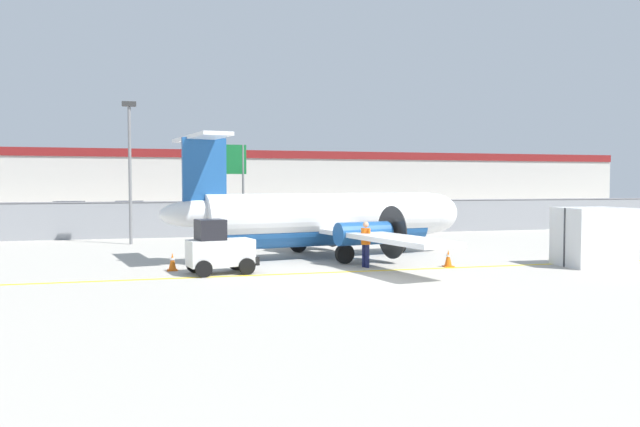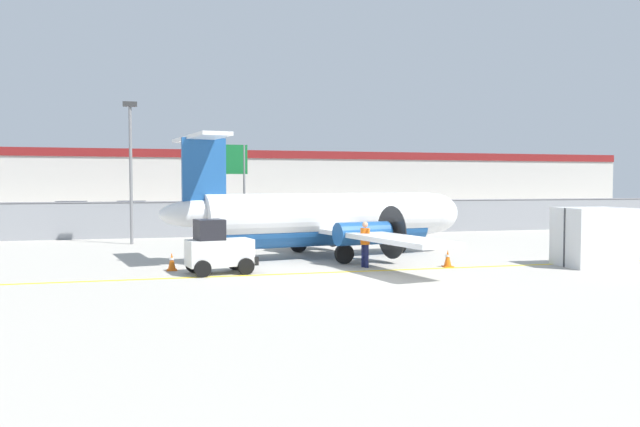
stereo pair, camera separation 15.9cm
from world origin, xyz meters
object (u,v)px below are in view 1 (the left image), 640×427
Objects in this scene: apron_light_pole at (130,160)px; parked_car_6 at (412,208)px; parked_car_1 at (128,210)px; parked_car_5 at (379,214)px; baggage_tug at (219,249)px; highway_sign at (217,167)px; ground_crew_worker at (366,242)px; traffic_cone_near_left at (448,259)px; traffic_cone_near_right at (239,250)px; parked_car_3 at (245,211)px; commuter_airplane at (331,219)px; parked_car_4 at (286,209)px; traffic_cone_far_left at (172,262)px; cargo_container at (593,237)px; parked_car_2 at (173,214)px; parked_car_0 at (71,211)px.

parked_car_6 is at bearing 38.72° from apron_light_pole.
parked_car_5 is at bearing 150.80° from parked_car_1.
baggage_tug is 0.45× the size of highway_sign.
ground_crew_worker reaches higher than traffic_cone_near_left.
ground_crew_worker reaches higher than traffic_cone_near_right.
ground_crew_worker is 2.66× the size of traffic_cone_near_left.
parked_car_3 is at bearing 69.70° from baggage_tug.
apron_light_pole is (-8.39, 8.01, 2.70)m from commuter_airplane.
traffic_cone_near_left is 33.12m from parked_car_4.
traffic_cone_far_left is (-6.94, 0.94, -0.64)m from ground_crew_worker.
parked_car_4 is at bearing 100.60° from cargo_container.
parked_car_5 is at bearing 46.75° from baggage_tug.
baggage_tug reaches higher than parked_car_1.
parked_car_6 is (21.33, 5.90, 0.00)m from parked_car_2.
traffic_cone_near_left is 10.09m from traffic_cone_far_left.
traffic_cone_near_left is 0.15× the size of parked_car_1.
traffic_cone_far_left is at bearing 172.71° from cargo_container.
commuter_airplane is 3.65× the size of parked_car_4.
commuter_airplane is 31.23m from parked_car_6.
parked_car_5 is (18.07, -10.87, 0.00)m from parked_car_1.
parked_car_5 reaches higher than traffic_cone_far_left.
parked_car_3 is 12.17m from highway_sign.
baggage_tug is at bearing -154.51° from commuter_airplane.
parked_car_6 is at bearing 45.91° from baggage_tug.
ground_crew_worker is 33.54m from parked_car_1.
parked_car_2 is 22.13m from parked_car_6.
apron_light_pole is (-1.77, 10.57, 3.99)m from traffic_cone_far_left.
parked_car_3 is at bearing 76.62° from traffic_cone_far_left.
traffic_cone_near_left is 27.04m from parked_car_2.
cargo_container reaches higher than parked_car_0.
parked_car_2 is (3.41, -7.40, 0.00)m from parked_car_1.
parked_car_6 is 0.79× the size of highway_sign.
parked_car_4 is (10.01, 7.69, 0.00)m from parked_car_2.
ground_crew_worker is 35.21m from parked_car_0.
commuter_airplane is 11.91m from apron_light_pole.
traffic_cone_near_right is (-3.77, 0.98, -1.29)m from commuter_airplane.
commuter_airplane is 2.91× the size of highway_sign.
traffic_cone_near_left is at bearing 96.30° from parked_car_4.
apron_light_pole is at bearing 94.33° from parked_car_1.
cargo_container reaches higher than ground_crew_worker.
parked_car_3 is (6.43, 27.04, 0.58)m from traffic_cone_far_left.
traffic_cone_near_right is 0.15× the size of parked_car_5.
parked_car_6 is at bearing -125.04° from parked_car_5.
ground_crew_worker is 6.11m from traffic_cone_near_right.
cargo_container is at bearing 109.61° from parked_car_3.
parked_car_5 is at bearing 92.84° from cargo_container.
baggage_tug is 5.42m from ground_crew_worker.
commuter_airplane reaches higher than traffic_cone_near_right.
parked_car_0 is at bearing 104.46° from apron_light_pole.
parked_car_3 is 1.02× the size of parked_car_5.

